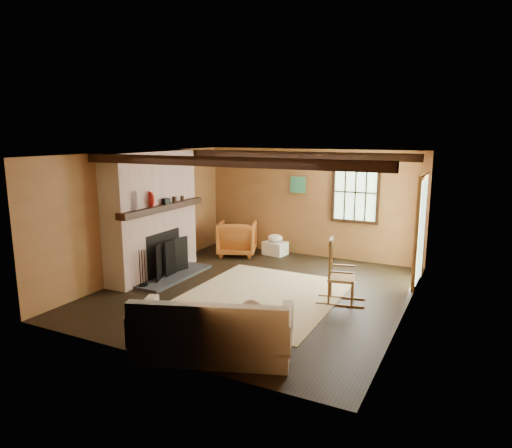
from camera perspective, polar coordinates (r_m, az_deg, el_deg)
The scene contains 10 objects.
ground at distance 8.12m, azimuth -0.01°, elevation -8.39°, with size 5.50×5.50×0.00m, color black.
room_envelope at distance 7.86m, azimuth 2.27°, elevation 3.24°, with size 5.02×5.52×2.44m.
fireplace at distance 9.02m, azimuth -12.75°, elevation 0.58°, with size 1.02×2.30×2.40m.
rug at distance 7.87m, azimuth 0.65°, elevation -9.02°, with size 2.50×3.00×0.01m, color #D4B68D.
rocking_chair at distance 7.61m, azimuth 10.34°, elevation -6.34°, with size 0.85×0.56×1.08m.
sofa at distance 5.83m, azimuth -5.35°, elevation -13.58°, with size 2.13×1.47×0.79m.
firewood_pile at distance 11.13m, azimuth -3.14°, elevation -2.26°, with size 0.74×0.13×0.27m.
laundry_basket at distance 10.47m, azimuth 2.42°, elevation -3.04°, with size 0.50×0.38×0.30m, color white.
basket_pillow at distance 10.41m, azimuth 2.43°, elevation -1.77°, with size 0.35×0.28×0.18m, color white.
armchair at distance 10.41m, azimuth -2.38°, elevation -1.78°, with size 0.83×0.85×0.77m, color #BF6026.
Camera 1 is at (3.43, -6.84, 2.72)m, focal length 32.00 mm.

